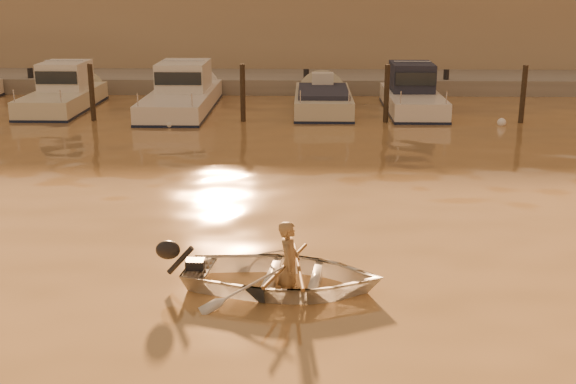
{
  "coord_description": "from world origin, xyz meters",
  "views": [
    {
      "loc": [
        2.04,
        -11.18,
        4.91
      ],
      "look_at": [
        1.68,
        2.68,
        0.75
      ],
      "focal_mm": 45.0,
      "sensor_mm": 36.0,
      "label": 1
    }
  ],
  "objects_px": {
    "person": "(289,264)",
    "moored_boat_4": "(413,95)",
    "dinghy": "(283,276)",
    "moored_boat_2": "(182,94)",
    "moored_boat_3": "(323,105)",
    "moored_boat_1": "(62,93)",
    "waterfront_building": "(268,26)"
  },
  "relations": [
    {
      "from": "moored_boat_3",
      "to": "moored_boat_4",
      "type": "distance_m",
      "value": 3.41
    },
    {
      "from": "moored_boat_2",
      "to": "waterfront_building",
      "type": "distance_m",
      "value": 11.47
    },
    {
      "from": "moored_boat_4",
      "to": "waterfront_building",
      "type": "height_order",
      "value": "waterfront_building"
    },
    {
      "from": "moored_boat_2",
      "to": "moored_boat_3",
      "type": "height_order",
      "value": "moored_boat_2"
    },
    {
      "from": "person",
      "to": "moored_boat_4",
      "type": "distance_m",
      "value": 16.88
    },
    {
      "from": "moored_boat_4",
      "to": "dinghy",
      "type": "bearing_deg",
      "value": -104.94
    },
    {
      "from": "person",
      "to": "moored_boat_4",
      "type": "xyz_separation_m",
      "value": [
        4.25,
        16.34,
        0.19
      ]
    },
    {
      "from": "dinghy",
      "to": "moored_boat_4",
      "type": "distance_m",
      "value": 16.9
    },
    {
      "from": "dinghy",
      "to": "person",
      "type": "height_order",
      "value": "person"
    },
    {
      "from": "moored_boat_2",
      "to": "moored_boat_3",
      "type": "relative_size",
      "value": 1.27
    },
    {
      "from": "person",
      "to": "moored_boat_1",
      "type": "height_order",
      "value": "moored_boat_1"
    },
    {
      "from": "dinghy",
      "to": "moored_boat_1",
      "type": "bearing_deg",
      "value": 36.16
    },
    {
      "from": "dinghy",
      "to": "moored_boat_3",
      "type": "bearing_deg",
      "value": 3.92
    },
    {
      "from": "moored_boat_2",
      "to": "moored_boat_3",
      "type": "distance_m",
      "value": 5.39
    },
    {
      "from": "moored_boat_3",
      "to": "moored_boat_4",
      "type": "xyz_separation_m",
      "value": [
        3.38,
        0.0,
        0.4
      ]
    },
    {
      "from": "moored_boat_2",
      "to": "moored_boat_4",
      "type": "bearing_deg",
      "value": 0.0
    },
    {
      "from": "dinghy",
      "to": "moored_boat_3",
      "type": "relative_size",
      "value": 0.54
    },
    {
      "from": "dinghy",
      "to": "moored_boat_2",
      "type": "xyz_separation_m",
      "value": [
        -4.41,
        16.32,
        0.41
      ]
    },
    {
      "from": "moored_boat_3",
      "to": "waterfront_building",
      "type": "bearing_deg",
      "value": 103.53
    },
    {
      "from": "dinghy",
      "to": "moored_boat_3",
      "type": "xyz_separation_m",
      "value": [
        0.97,
        16.32,
        0.01
      ]
    },
    {
      "from": "moored_boat_1",
      "to": "moored_boat_3",
      "type": "xyz_separation_m",
      "value": [
        9.96,
        0.0,
        -0.4
      ]
    },
    {
      "from": "moored_boat_2",
      "to": "person",
      "type": "bearing_deg",
      "value": -74.58
    },
    {
      "from": "moored_boat_1",
      "to": "dinghy",
      "type": "bearing_deg",
      "value": -61.17
    },
    {
      "from": "person",
      "to": "moored_boat_1",
      "type": "distance_m",
      "value": 18.69
    },
    {
      "from": "dinghy",
      "to": "moored_boat_1",
      "type": "height_order",
      "value": "moored_boat_1"
    },
    {
      "from": "moored_boat_2",
      "to": "moored_boat_1",
      "type": "bearing_deg",
      "value": 180.0
    },
    {
      "from": "dinghy",
      "to": "moored_boat_4",
      "type": "relative_size",
      "value": 0.53
    },
    {
      "from": "moored_boat_3",
      "to": "waterfront_building",
      "type": "distance_m",
      "value": 11.52
    },
    {
      "from": "moored_boat_1",
      "to": "moored_boat_2",
      "type": "xyz_separation_m",
      "value": [
        4.58,
        0.0,
        0.0
      ]
    },
    {
      "from": "dinghy",
      "to": "moored_boat_2",
      "type": "distance_m",
      "value": 16.91
    },
    {
      "from": "moored_boat_4",
      "to": "waterfront_building",
      "type": "xyz_separation_m",
      "value": [
        -6.03,
        11.0,
        1.77
      ]
    },
    {
      "from": "moored_boat_3",
      "to": "moored_boat_4",
      "type": "bearing_deg",
      "value": 0.0
    }
  ]
}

